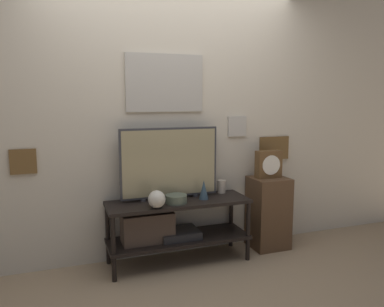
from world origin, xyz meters
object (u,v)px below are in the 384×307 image
(vase_slim_bronze, at_px, (204,190))
(candle_jar, at_px, (222,186))
(television, at_px, (170,163))
(mantel_clock, at_px, (269,164))
(vase_wide_bowl, at_px, (176,199))
(vase_round_glass, at_px, (157,199))

(vase_slim_bronze, relative_size, candle_jar, 1.40)
(television, bearing_deg, candle_jar, 4.07)
(television, xyz_separation_m, mantel_clock, (1.01, -0.04, -0.07))
(television, distance_m, vase_slim_bronze, 0.40)
(vase_wide_bowl, distance_m, candle_jar, 0.57)
(television, xyz_separation_m, vase_round_glass, (-0.19, -0.25, -0.26))
(vase_wide_bowl, height_order, candle_jar, candle_jar)
(vase_slim_bronze, height_order, vase_wide_bowl, vase_slim_bronze)
(television, xyz_separation_m, vase_slim_bronze, (0.29, -0.12, -0.25))
(vase_slim_bronze, height_order, mantel_clock, mantel_clock)
(vase_wide_bowl, relative_size, candle_jar, 1.51)
(vase_round_glass, bearing_deg, candle_jar, 21.38)
(candle_jar, bearing_deg, vase_round_glass, -158.62)
(vase_wide_bowl, bearing_deg, television, 93.94)
(television, xyz_separation_m, vase_wide_bowl, (0.01, -0.16, -0.30))
(vase_slim_bronze, relative_size, mantel_clock, 0.65)
(vase_slim_bronze, xyz_separation_m, candle_jar, (0.25, 0.16, -0.03))
(vase_slim_bronze, height_order, vase_round_glass, vase_slim_bronze)
(vase_slim_bronze, height_order, candle_jar, vase_slim_bronze)
(vase_wide_bowl, bearing_deg, candle_jar, 20.79)
(television, distance_m, candle_jar, 0.61)
(vase_slim_bronze, distance_m, candle_jar, 0.30)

